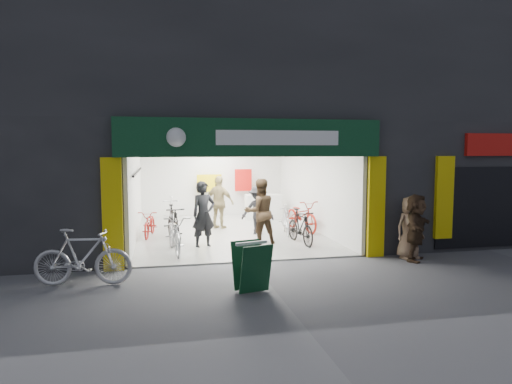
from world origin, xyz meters
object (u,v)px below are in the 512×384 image
object	(u,v)px
pedestrian_near	(410,228)
sandwich_board	(251,265)
bike_right_front	(300,227)
bike_left_front	(175,234)
parked_bike	(83,257)

from	to	relation	value
pedestrian_near	sandwich_board	distance (m)	4.86
bike_right_front	pedestrian_near	xyz separation A→B (m)	(2.21, -2.18, 0.27)
bike_left_front	bike_right_front	world-z (taller)	bike_left_front
bike_right_front	pedestrian_near	size ratio (longest dim) A/B	1.09
pedestrian_near	bike_left_front	bearing A→B (deg)	154.20
bike_right_front	pedestrian_near	world-z (taller)	pedestrian_near
parked_bike	sandwich_board	bearing A→B (deg)	-102.01
bike_left_front	pedestrian_near	xyz separation A→B (m)	(5.82, -1.85, 0.27)
sandwich_board	bike_left_front	bearing A→B (deg)	95.79
bike_right_front	pedestrian_near	distance (m)	3.11
pedestrian_near	sandwich_board	world-z (taller)	pedestrian_near
parked_bike	sandwich_board	distance (m)	3.47
bike_left_front	parked_bike	bearing A→B (deg)	-132.48
parked_bike	pedestrian_near	world-z (taller)	pedestrian_near
bike_left_front	sandwich_board	size ratio (longest dim) A/B	2.05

